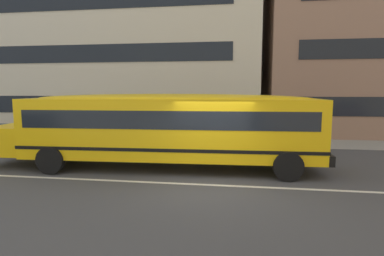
% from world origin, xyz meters
% --- Properties ---
extents(ground_plane, '(400.00, 400.00, 0.00)m').
position_xyz_m(ground_plane, '(0.00, 0.00, 0.00)').
color(ground_plane, '#424244').
extents(sidewalk_far, '(120.00, 3.00, 0.01)m').
position_xyz_m(sidewalk_far, '(0.00, 8.12, 0.01)').
color(sidewalk_far, gray).
rests_on(sidewalk_far, ground_plane).
extents(lane_centreline, '(110.00, 0.16, 0.01)m').
position_xyz_m(lane_centreline, '(0.00, 0.00, 0.00)').
color(lane_centreline, silver).
rests_on(lane_centreline, ground_plane).
extents(school_bus, '(12.27, 2.97, 2.73)m').
position_xyz_m(school_bus, '(-1.90, 1.79, 1.62)').
color(school_bus, yellow).
rests_on(school_bus, ground_plane).
extents(apartment_block_far_left, '(20.66, 12.10, 13.30)m').
position_xyz_m(apartment_block_far_left, '(-8.28, 15.64, 6.65)').
color(apartment_block_far_left, beige).
rests_on(apartment_block_far_left, ground_plane).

